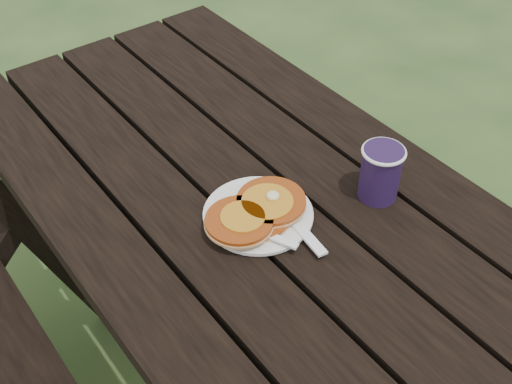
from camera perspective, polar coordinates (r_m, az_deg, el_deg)
picnic_table at (r=1.48m, az=3.73°, el=-14.55°), size 1.36×1.80×0.75m
plate at (r=1.22m, az=0.19°, el=-2.05°), size 0.23×0.23×0.01m
pancake_stack at (r=1.20m, az=0.06°, el=-1.76°), size 0.21×0.14×0.04m
knife at (r=1.19m, az=3.58°, el=-2.82°), size 0.04×0.18×0.00m
fork at (r=1.16m, az=1.30°, el=-3.91°), size 0.09×0.16×0.01m
coffee_cup at (r=1.25m, az=11.03°, el=1.90°), size 0.09×0.09×0.11m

